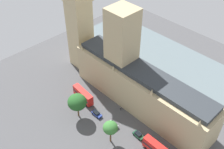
{
  "coord_description": "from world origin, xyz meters",
  "views": [
    {
      "loc": [
        57.59,
        46.02,
        77.56
      ],
      "look_at": [
        1.0,
        -12.7,
        9.28
      ],
      "focal_mm": 43.67,
      "sensor_mm": 36.0,
      "label": 1
    }
  ],
  "objects_px": {
    "clock_tower": "(78,4)",
    "car_silver_midblock": "(113,124)",
    "pedestrian_near_tower": "(121,109)",
    "parliament_building": "(137,82)",
    "plane_tree_kerbside": "(110,128)",
    "double_decker_bus_corner": "(83,95)",
    "double_decker_bus_leading": "(157,149)",
    "plane_tree_trailing": "(77,102)",
    "car_blue_under_trees": "(97,114)",
    "car_dark_green_far_end": "(138,135)",
    "pedestrian_by_river_gate": "(169,148)"
  },
  "relations": [
    {
      "from": "car_silver_midblock",
      "to": "plane_tree_kerbside",
      "type": "relative_size",
      "value": 0.44
    },
    {
      "from": "clock_tower",
      "to": "plane_tree_trailing",
      "type": "xyz_separation_m",
      "value": [
        21.82,
        24.32,
        -22.36
      ]
    },
    {
      "from": "double_decker_bus_corner",
      "to": "pedestrian_near_tower",
      "type": "bearing_deg",
      "value": 120.09
    },
    {
      "from": "car_silver_midblock",
      "to": "pedestrian_near_tower",
      "type": "relative_size",
      "value": 2.62
    },
    {
      "from": "pedestrian_near_tower",
      "to": "plane_tree_kerbside",
      "type": "distance_m",
      "value": 16.19
    },
    {
      "from": "parliament_building",
      "to": "plane_tree_trailing",
      "type": "distance_m",
      "value": 23.44
    },
    {
      "from": "clock_tower",
      "to": "car_blue_under_trees",
      "type": "relative_size",
      "value": 13.24
    },
    {
      "from": "pedestrian_near_tower",
      "to": "pedestrian_by_river_gate",
      "type": "height_order",
      "value": "pedestrian_by_river_gate"
    },
    {
      "from": "car_blue_under_trees",
      "to": "car_dark_green_far_end",
      "type": "distance_m",
      "value": 17.85
    },
    {
      "from": "pedestrian_by_river_gate",
      "to": "plane_tree_kerbside",
      "type": "distance_m",
      "value": 20.84
    },
    {
      "from": "car_silver_midblock",
      "to": "car_dark_green_far_end",
      "type": "bearing_deg",
      "value": 107.48
    },
    {
      "from": "parliament_building",
      "to": "car_silver_midblock",
      "type": "height_order",
      "value": "parliament_building"
    },
    {
      "from": "parliament_building",
      "to": "car_silver_midblock",
      "type": "xyz_separation_m",
      "value": [
        15.22,
        2.72,
        -9.56
      ]
    },
    {
      "from": "clock_tower",
      "to": "plane_tree_kerbside",
      "type": "height_order",
      "value": "clock_tower"
    },
    {
      "from": "clock_tower",
      "to": "car_silver_midblock",
      "type": "bearing_deg",
      "value": 66.54
    },
    {
      "from": "parliament_building",
      "to": "plane_tree_kerbside",
      "type": "relative_size",
      "value": 6.47
    },
    {
      "from": "double_decker_bus_corner",
      "to": "double_decker_bus_leading",
      "type": "bearing_deg",
      "value": 96.59
    },
    {
      "from": "parliament_building",
      "to": "clock_tower",
      "type": "bearing_deg",
      "value": -91.26
    },
    {
      "from": "clock_tower",
      "to": "double_decker_bus_leading",
      "type": "height_order",
      "value": "clock_tower"
    },
    {
      "from": "double_decker_bus_corner",
      "to": "clock_tower",
      "type": "bearing_deg",
      "value": -124.07
    },
    {
      "from": "parliament_building",
      "to": "plane_tree_trailing",
      "type": "bearing_deg",
      "value": -24.87
    },
    {
      "from": "pedestrian_near_tower",
      "to": "parliament_building",
      "type": "bearing_deg",
      "value": -167.41
    },
    {
      "from": "plane_tree_trailing",
      "to": "double_decker_bus_leading",
      "type": "bearing_deg",
      "value": 104.6
    },
    {
      "from": "double_decker_bus_corner",
      "to": "double_decker_bus_leading",
      "type": "xyz_separation_m",
      "value": [
        -1.33,
        36.16,
        0.0
      ]
    },
    {
      "from": "parliament_building",
      "to": "double_decker_bus_leading",
      "type": "relative_size",
      "value": 5.67
    },
    {
      "from": "car_dark_green_far_end",
      "to": "double_decker_bus_leading",
      "type": "relative_size",
      "value": 0.42
    },
    {
      "from": "double_decker_bus_corner",
      "to": "car_blue_under_trees",
      "type": "xyz_separation_m",
      "value": [
        1.7,
        9.91,
        -1.75
      ]
    },
    {
      "from": "double_decker_bus_corner",
      "to": "car_dark_green_far_end",
      "type": "height_order",
      "value": "double_decker_bus_corner"
    },
    {
      "from": "clock_tower",
      "to": "plane_tree_kerbside",
      "type": "bearing_deg",
      "value": 62.69
    },
    {
      "from": "clock_tower",
      "to": "plane_tree_trailing",
      "type": "distance_m",
      "value": 39.6
    },
    {
      "from": "parliament_building",
      "to": "double_decker_bus_leading",
      "type": "bearing_deg",
      "value": 58.2
    },
    {
      "from": "double_decker_bus_corner",
      "to": "car_dark_green_far_end",
      "type": "bearing_deg",
      "value": 99.09
    },
    {
      "from": "car_dark_green_far_end",
      "to": "clock_tower",
      "type": "bearing_deg",
      "value": -102.35
    },
    {
      "from": "double_decker_bus_corner",
      "to": "car_dark_green_far_end",
      "type": "xyz_separation_m",
      "value": [
        -2.2,
        27.33,
        -1.75
      ]
    },
    {
      "from": "car_dark_green_far_end",
      "to": "plane_tree_trailing",
      "type": "xyz_separation_m",
      "value": [
        8.9,
        -21.98,
        6.37
      ]
    },
    {
      "from": "double_decker_bus_leading",
      "to": "pedestrian_near_tower",
      "type": "height_order",
      "value": "double_decker_bus_leading"
    },
    {
      "from": "double_decker_bus_leading",
      "to": "pedestrian_by_river_gate",
      "type": "height_order",
      "value": "double_decker_bus_leading"
    },
    {
      "from": "car_blue_under_trees",
      "to": "pedestrian_by_river_gate",
      "type": "height_order",
      "value": "car_blue_under_trees"
    },
    {
      "from": "double_decker_bus_corner",
      "to": "plane_tree_kerbside",
      "type": "relative_size",
      "value": 1.16
    },
    {
      "from": "pedestrian_by_river_gate",
      "to": "pedestrian_near_tower",
      "type": "bearing_deg",
      "value": 33.61
    },
    {
      "from": "double_decker_bus_corner",
      "to": "plane_tree_kerbside",
      "type": "xyz_separation_m",
      "value": [
        5.97,
        21.9,
        4.35
      ]
    },
    {
      "from": "pedestrian_near_tower",
      "to": "plane_tree_kerbside",
      "type": "height_order",
      "value": "plane_tree_kerbside"
    },
    {
      "from": "clock_tower",
      "to": "car_dark_green_far_end",
      "type": "bearing_deg",
      "value": 74.4
    },
    {
      "from": "car_dark_green_far_end",
      "to": "car_blue_under_trees",
      "type": "bearing_deg",
      "value": -74.13
    },
    {
      "from": "double_decker_bus_leading",
      "to": "car_blue_under_trees",
      "type": "bearing_deg",
      "value": 96.89
    },
    {
      "from": "clock_tower",
      "to": "pedestrian_by_river_gate",
      "type": "bearing_deg",
      "value": 80.69
    },
    {
      "from": "plane_tree_kerbside",
      "to": "double_decker_bus_leading",
      "type": "bearing_deg",
      "value": 117.11
    },
    {
      "from": "car_blue_under_trees",
      "to": "car_dark_green_far_end",
      "type": "xyz_separation_m",
      "value": [
        -3.9,
        17.42,
        -0.0
      ]
    },
    {
      "from": "car_dark_green_far_end",
      "to": "pedestrian_near_tower",
      "type": "relative_size",
      "value": 2.85
    },
    {
      "from": "car_silver_midblock",
      "to": "pedestrian_by_river_gate",
      "type": "xyz_separation_m",
      "value": [
        -6.64,
        20.07,
        -0.18
      ]
    }
  ]
}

